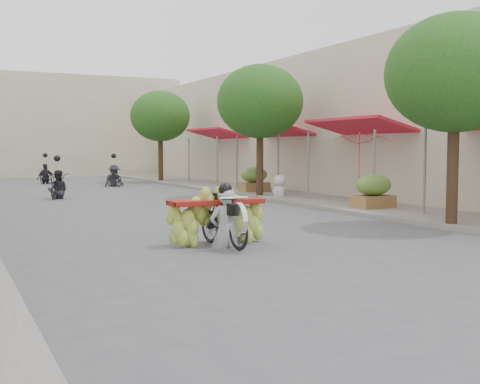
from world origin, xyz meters
The scene contains 15 objects.
ground centered at (0.00, 0.00, 0.00)m, with size 120.00×120.00×0.00m, color #535358.
sidewalk_right centered at (7.00, 15.00, 0.06)m, with size 4.00×60.00×0.12m, color gray.
shophouse_row_right centered at (11.99, 14.00, 3.00)m, with size 9.77×40.00×6.00m.
far_building centered at (0.00, 38.00, 3.50)m, with size 20.00×6.00×7.00m, color beige.
street_tree_near centered at (5.40, 4.00, 3.78)m, with size 3.40×3.40×5.25m.
street_tree_mid centered at (5.40, 14.00, 3.78)m, with size 3.40×3.40×5.25m.
street_tree_far centered at (5.40, 26.00, 3.78)m, with size 3.40×3.40×5.25m.
produce_crate_mid centered at (6.20, 8.00, 0.71)m, with size 1.20×0.88×1.16m.
produce_crate_far centered at (6.20, 16.00, 0.71)m, with size 1.20×0.88×1.16m.
banana_motorbike centered at (-0.82, 4.08, 0.72)m, with size 2.20×1.92×2.18m.
market_umbrella centered at (6.01, 8.44, 2.53)m, with size 2.34×2.34×1.87m.
pedestrian centered at (5.88, 13.27, 0.95)m, with size 0.95×0.83×1.66m.
bg_motorbike_a centered at (-1.82, 17.26, 0.73)m, with size 1.29×1.83×1.95m.
bg_motorbike_b centered at (2.04, 23.55, 0.86)m, with size 1.16×1.66×1.95m.
bg_motorbike_c centered at (-0.74, 27.52, 0.84)m, with size 1.08×1.50×1.95m.
Camera 1 is at (-5.84, -6.89, 1.98)m, focal length 45.00 mm.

